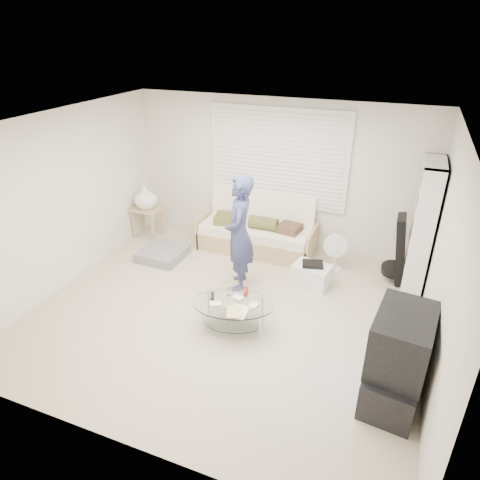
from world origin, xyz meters
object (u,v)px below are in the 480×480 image
at_px(bookshelf, 423,226).
at_px(coffee_table, 233,308).
at_px(futon_sofa, 257,232).
at_px(tv_unit, 398,359).

relative_size(bookshelf, coffee_table, 1.63).
distance_m(futon_sofa, coffee_table, 2.22).
xyz_separation_m(bookshelf, tv_unit, (-0.13, -2.41, -0.44)).
bearing_deg(bookshelf, tv_unit, -92.97).
bearing_deg(futon_sofa, bookshelf, -4.29).
relative_size(futon_sofa, tv_unit, 1.90).
distance_m(bookshelf, coffee_table, 2.94).
distance_m(tv_unit, coffee_table, 2.02).
height_order(futon_sofa, bookshelf, bookshelf).
bearing_deg(coffee_table, tv_unit, -12.50).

